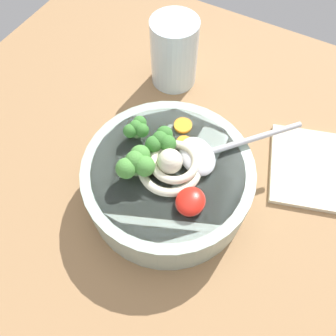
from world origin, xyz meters
TOP-DOWN VIEW (x-y plane):
  - table_slab at (0.00, 0.00)cm, footprint 90.41×90.41cm
  - soup_bowl at (2.39, 1.34)cm, footprint 22.51×22.51cm
  - noodle_pile at (2.44, 0.93)cm, footprint 8.96×8.79cm
  - soup_spoon at (6.37, -2.20)cm, footprint 15.10×13.98cm
  - chili_sauce_dollop at (-0.77, -3.41)cm, footprint 3.90×3.51cm
  - broccoli_floret_beside_noodles at (4.84, 7.30)cm, footprint 3.65×3.14cm
  - broccoli_floret_right at (-0.15, 4.30)cm, footprint 5.01×4.31cm
  - broccoli_floret_beside_chili at (4.45, 3.40)cm, footprint 4.25×3.66cm
  - carrot_slice_left at (9.22, 2.74)cm, footprint 2.49×2.49cm
  - carrot_slice_far at (6.66, 1.23)cm, footprint 2.06×2.06cm
  - drinking_glass at (22.68, 11.29)cm, footprint 7.75×7.75cm
  - folded_napkin at (16.27, -16.26)cm, footprint 17.05×16.79cm

SIDE VIEW (x-z plane):
  - table_slab at x=0.00cm, z-range 0.00..2.85cm
  - folded_napkin at x=16.27cm, z-range 2.85..3.65cm
  - soup_bowl at x=2.39cm, z-range 2.96..9.83cm
  - drinking_glass at x=22.68cm, z-range 2.85..14.43cm
  - carrot_slice_left at x=9.22cm, z-range 9.71..10.12cm
  - carrot_slice_far at x=6.66cm, z-range 9.71..10.29cm
  - soup_spoon at x=6.37cm, z-range 9.71..11.31cm
  - chili_sauce_dollop at x=-0.77cm, z-range 9.71..11.47cm
  - noodle_pile at x=2.44cm, z-range 9.03..12.64cm
  - broccoli_floret_beside_noodles at x=4.84cm, z-range 10.08..12.96cm
  - broccoli_floret_beside_chili at x=4.45cm, z-range 10.14..13.50cm
  - broccoli_floret_right at x=-0.15cm, z-range 10.21..14.17cm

